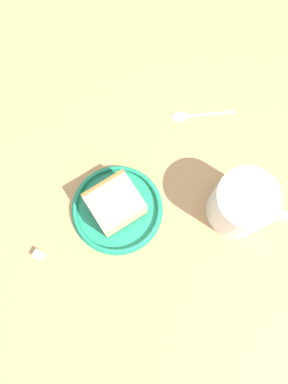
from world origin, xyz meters
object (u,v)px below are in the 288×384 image
object	(u,v)px
teaspoon	(190,115)
sugar_cube	(38,255)
small_plate	(117,209)
tea_mug	(242,204)
cake_slice	(115,204)

from	to	relation	value
teaspoon	sugar_cube	distance (cm)	36.81
small_plate	sugar_cube	bearing A→B (deg)	178.99
tea_mug	sugar_cube	world-z (taller)	tea_mug
teaspoon	small_plate	bearing A→B (deg)	-158.59
cake_slice	tea_mug	size ratio (longest dim) A/B	0.73
sugar_cube	teaspoon	bearing A→B (deg)	12.32
tea_mug	teaspoon	distance (cm)	20.08
small_plate	tea_mug	world-z (taller)	tea_mug
small_plate	cake_slice	bearing A→B (deg)	90.77
small_plate	sugar_cube	xyz separation A→B (cm)	(-15.25, 0.27, 0.02)
tea_mug	teaspoon	world-z (taller)	tea_mug
tea_mug	teaspoon	bearing A→B (deg)	79.68
tea_mug	sugar_cube	size ratio (longest dim) A/B	7.83
tea_mug	teaspoon	size ratio (longest dim) A/B	0.99
teaspoon	sugar_cube	size ratio (longest dim) A/B	7.93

